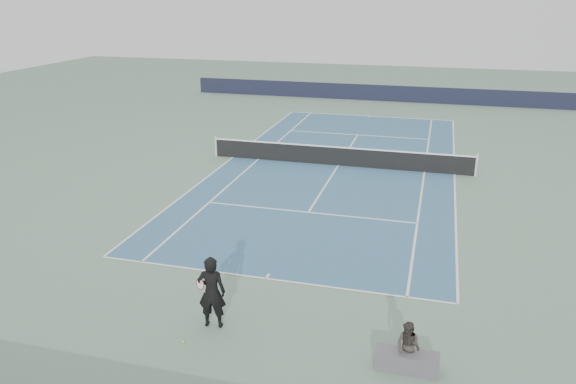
% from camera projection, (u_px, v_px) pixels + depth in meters
% --- Properties ---
extents(ground, '(80.00, 80.00, 0.00)m').
position_uv_depth(ground, '(338.00, 166.00, 27.44)').
color(ground, slate).
extents(court_surface, '(10.97, 23.77, 0.01)m').
position_uv_depth(court_surface, '(338.00, 166.00, 27.44)').
color(court_surface, '#366181').
rests_on(court_surface, ground).
extents(tennis_net, '(12.90, 0.10, 1.07)m').
position_uv_depth(tennis_net, '(339.00, 156.00, 27.27)').
color(tennis_net, silver).
rests_on(tennis_net, ground).
extents(windscreen_far, '(30.00, 0.25, 1.20)m').
position_uv_depth(windscreen_far, '(380.00, 93.00, 43.48)').
color(windscreen_far, black).
rests_on(windscreen_far, ground).
extents(tennis_player, '(0.85, 0.63, 1.93)m').
position_uv_depth(tennis_player, '(212.00, 292.00, 14.02)').
color(tennis_player, black).
rests_on(tennis_player, ground).
extents(tennis_ball, '(0.06, 0.06, 0.06)m').
position_uv_depth(tennis_ball, '(184.00, 342.00, 13.63)').
color(tennis_ball, '#C1E92F').
rests_on(tennis_ball, ground).
extents(spectator_bench, '(1.46, 1.00, 1.20)m').
position_uv_depth(spectator_bench, '(408.00, 354.00, 12.53)').
color(spectator_bench, '#545358').
rests_on(spectator_bench, ground).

